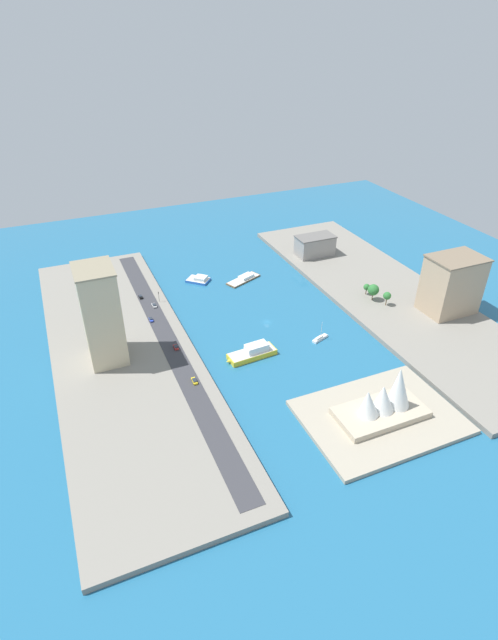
{
  "coord_description": "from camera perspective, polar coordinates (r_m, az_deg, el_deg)",
  "views": [
    {
      "loc": [
        102.76,
        214.66,
        149.31
      ],
      "look_at": [
        11.86,
        1.45,
        5.16
      ],
      "focal_mm": 27.39,
      "sensor_mm": 36.0,
      "label": 1
    }
  ],
  "objects": [
    {
      "name": "pickup_red",
      "position": [
        256.4,
        -8.55,
        -3.14
      ],
      "size": [
        2.13,
        4.58,
        1.55
      ],
      "color": "black",
      "rests_on": "road_strip"
    },
    {
      "name": "opera_landmark",
      "position": [
        219.2,
        15.59,
        -9.05
      ],
      "size": [
        39.63,
        20.16,
        23.85
      ],
      "color": "#BCAD93",
      "rests_on": "peninsula_point"
    },
    {
      "name": "van_white",
      "position": [
        295.2,
        -11.02,
        1.69
      ],
      "size": [
        2.21,
        4.95,
        1.66
      ],
      "color": "black",
      "rests_on": "road_strip"
    },
    {
      "name": "park_tree_cluster",
      "position": [
        303.64,
        14.55,
        3.33
      ],
      "size": [
        9.68,
        20.24,
        10.39
      ],
      "color": "brown",
      "rests_on": "quay_west"
    },
    {
      "name": "office_block_beige",
      "position": [
        244.44,
        -16.88,
        0.55
      ],
      "size": [
        18.08,
        22.99,
        50.0
      ],
      "color": "#C6B793",
      "rests_on": "quay_east"
    },
    {
      "name": "suv_black",
      "position": [
        306.34,
        -12.55,
        2.67
      ],
      "size": [
        1.95,
        4.43,
        1.55
      ],
      "color": "black",
      "rests_on": "road_strip"
    },
    {
      "name": "carpark_squat_concrete",
      "position": [
        357.17,
        7.71,
        8.63
      ],
      "size": [
        27.39,
        15.16,
        14.39
      ],
      "color": "gray",
      "rests_on": "quay_west"
    },
    {
      "name": "ground_plane",
      "position": [
        280.95,
        2.11,
        -0.25
      ],
      "size": [
        440.0,
        440.0,
        0.0
      ],
      "primitive_type": "plane",
      "color": "#23668E"
    },
    {
      "name": "catamaran_blue",
      "position": [
        326.17,
        -5.87,
        4.74
      ],
      "size": [
        17.24,
        17.01,
        3.79
      ],
      "color": "blue",
      "rests_on": "ground_plane"
    },
    {
      "name": "peninsula_point",
      "position": [
        224.34,
        15.0,
        -10.87
      ],
      "size": [
        66.84,
        49.03,
        2.0
      ],
      "primitive_type": "cube",
      "color": "#A89E89",
      "rests_on": "ground_plane"
    },
    {
      "name": "hatchback_blue",
      "position": [
        281.76,
        -11.39,
        0.07
      ],
      "size": [
        1.87,
        4.43,
        1.68
      ],
      "color": "black",
      "rests_on": "road_strip"
    },
    {
      "name": "sailboat_small_white",
      "position": [
        268.14,
        8.31,
        -2.11
      ],
      "size": [
        11.35,
        6.11,
        10.91
      ],
      "color": "white",
      "rests_on": "ground_plane"
    },
    {
      "name": "barge_flat_brown",
      "position": [
        326.39,
        -0.56,
        4.86
      ],
      "size": [
        26.05,
        17.3,
        2.97
      ],
      "color": "brown",
      "rests_on": "ground_plane"
    },
    {
      "name": "quay_west",
      "position": [
        319.67,
        15.63,
        3.05
      ],
      "size": [
        70.0,
        240.0,
        2.76
      ],
      "primitive_type": "cube",
      "color": "gray",
      "rests_on": "ground_plane"
    },
    {
      "name": "apartment_midrise_tan",
      "position": [
        301.95,
        22.6,
        3.86
      ],
      "size": [
        30.25,
        22.02,
        33.8
      ],
      "color": "tan",
      "rests_on": "quay_west"
    },
    {
      "name": "road_strip",
      "position": [
        263.66,
        -9.45,
        -2.37
      ],
      "size": [
        9.96,
        228.0,
        0.15
      ],
      "primitive_type": "cube",
      "color": "#38383D",
      "rests_on": "quay_east"
    },
    {
      "name": "quay_east",
      "position": [
        261.51,
        -14.49,
        -3.74
      ],
      "size": [
        70.0,
        240.0,
        2.76
      ],
      "primitive_type": "cube",
      "color": "gray",
      "rests_on": "ground_plane"
    },
    {
      "name": "taxi_yellow_cab",
      "position": [
        232.84,
        -6.4,
        -7.08
      ],
      "size": [
        2.08,
        5.13,
        1.55
      ],
      "color": "black",
      "rests_on": "road_strip"
    },
    {
      "name": "traffic_light_waterfront",
      "position": [
        298.71,
        -10.51,
        2.87
      ],
      "size": [
        0.36,
        0.36,
        6.5
      ],
      "color": "black",
      "rests_on": "quay_east"
    },
    {
      "name": "ferry_yellow_fast",
      "position": [
        251.8,
        0.45,
        -3.8
      ],
      "size": [
        27.7,
        10.81,
        6.69
      ],
      "color": "yellow",
      "rests_on": "ground_plane"
    }
  ]
}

